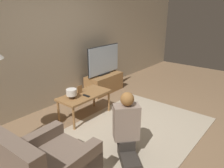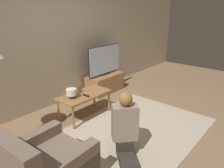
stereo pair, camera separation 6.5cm
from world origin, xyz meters
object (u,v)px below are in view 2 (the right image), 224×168
(tv, at_px, (105,60))
(person_kneeling, at_px, (125,127))
(table_lamp, at_px, (71,93))
(coffee_table, at_px, (84,96))

(tv, distance_m, person_kneeling, 2.49)
(tv, height_order, table_lamp, tv)
(coffee_table, distance_m, person_kneeling, 1.32)
(tv, bearing_deg, table_lamp, -158.95)
(tv, relative_size, table_lamp, 5.65)
(tv, bearing_deg, coffee_table, -153.75)
(coffee_table, xyz_separation_m, table_lamp, (-0.27, 0.03, 0.15))
(person_kneeling, xyz_separation_m, table_lamp, (0.15, 1.28, 0.11))
(coffee_table, bearing_deg, table_lamp, 174.54)
(tv, distance_m, table_lamp, 1.60)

